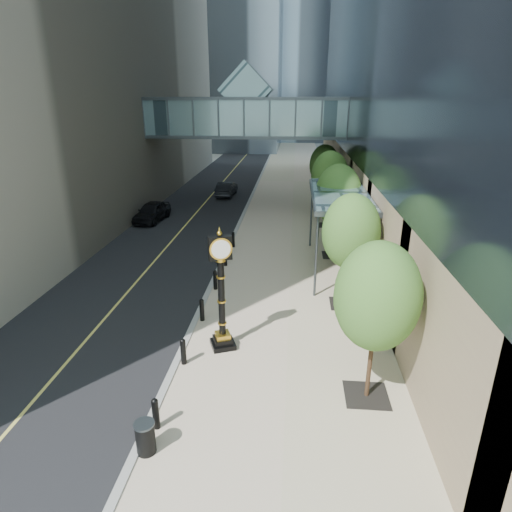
# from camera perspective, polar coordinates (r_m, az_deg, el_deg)

# --- Properties ---
(ground) EXTENTS (320.00, 320.00, 0.00)m
(ground) POSITION_cam_1_polar(r_m,az_deg,el_deg) (12.59, -1.46, -25.88)
(ground) COLOR gray
(ground) RESTS_ON ground
(road) EXTENTS (8.00, 180.00, 0.02)m
(road) POSITION_cam_1_polar(r_m,az_deg,el_deg) (50.12, -4.27, 10.00)
(road) COLOR black
(road) RESTS_ON ground
(sidewalk) EXTENTS (8.00, 180.00, 0.06)m
(sidewalk) POSITION_cam_1_polar(r_m,az_deg,el_deg) (49.46, 5.05, 9.86)
(sidewalk) COLOR #B9A78E
(sidewalk) RESTS_ON ground
(curb) EXTENTS (0.25, 180.00, 0.07)m
(curb) POSITION_cam_1_polar(r_m,az_deg,el_deg) (49.63, 0.36, 9.98)
(curb) COLOR gray
(curb) RESTS_ON ground
(distant_tower_c) EXTENTS (22.00, 22.00, 65.00)m
(distant_tower_c) POSITION_cam_1_polar(r_m,az_deg,el_deg) (130.92, 2.29, 30.80)
(distant_tower_c) COLOR #92A4B8
(distant_tower_c) RESTS_ON ground
(skywalk) EXTENTS (17.00, 4.20, 5.80)m
(skywalk) POSITION_cam_1_polar(r_m,az_deg,el_deg) (36.87, -1.26, 18.33)
(skywalk) COLOR slate
(skywalk) RESTS_ON ground
(entrance_canopy) EXTENTS (3.00, 8.00, 4.38)m
(entrance_canopy) POSITION_cam_1_polar(r_m,az_deg,el_deg) (23.27, 11.08, 7.92)
(entrance_canopy) COLOR #383F44
(entrance_canopy) RESTS_ON ground
(bollard_row) EXTENTS (0.20, 16.20, 0.90)m
(bollard_row) POSITION_cam_1_polar(r_m,az_deg,el_deg) (19.97, -6.27, -5.15)
(bollard_row) COLOR black
(bollard_row) RESTS_ON sidewalk
(street_trees) EXTENTS (2.68, 28.55, 5.51)m
(street_trees) POSITION_cam_1_polar(r_m,az_deg,el_deg) (25.54, 10.82, 7.83)
(street_trees) COLOR black
(street_trees) RESTS_ON sidewalk
(street_clock) EXTENTS (1.14, 1.14, 4.67)m
(street_clock) POSITION_cam_1_polar(r_m,az_deg,el_deg) (15.93, -4.61, -5.75)
(street_clock) COLOR black
(street_clock) RESTS_ON sidewalk
(trash_bin) EXTENTS (0.64, 0.64, 0.90)m
(trash_bin) POSITION_cam_1_polar(r_m,az_deg,el_deg) (12.82, -14.52, -22.48)
(trash_bin) COLOR black
(trash_bin) RESTS_ON sidewalk
(pedestrian) EXTENTS (0.58, 0.40, 1.51)m
(pedestrian) POSITION_cam_1_polar(r_m,az_deg,el_deg) (18.52, 13.87, -6.78)
(pedestrian) COLOR beige
(pedestrian) RESTS_ON sidewalk
(car_near) EXTENTS (2.16, 4.48, 1.48)m
(car_near) POSITION_cam_1_polar(r_m,az_deg,el_deg) (34.17, -13.70, 5.77)
(car_near) COLOR black
(car_near) RESTS_ON road
(car_far) EXTENTS (1.66, 4.25, 1.38)m
(car_far) POSITION_cam_1_polar(r_m,az_deg,el_deg) (42.10, -3.95, 8.96)
(car_far) COLOR black
(car_far) RESTS_ON road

